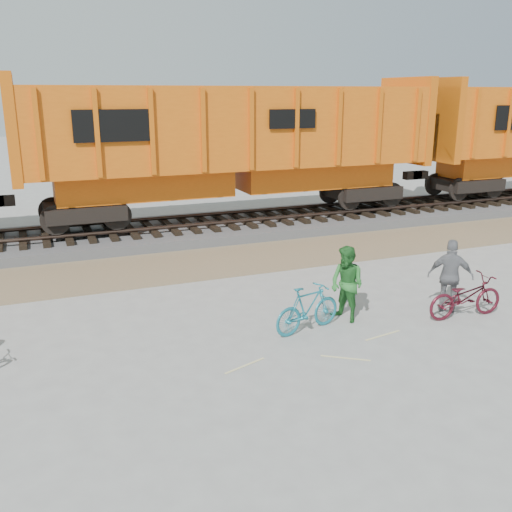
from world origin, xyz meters
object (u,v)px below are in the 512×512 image
Objects in this scene: person_man at (347,284)px; person_woman at (450,276)px; hopper_car_center at (234,143)px; bicycle_teal at (308,308)px; bicycle_maroon at (465,297)px.

person_woman is (2.35, -0.39, 0.01)m from person_man.
hopper_car_center is 8.92m from person_man.
bicycle_teal is 3.50m from bicycle_maroon.
bicycle_maroon is (3.45, -0.59, -0.02)m from bicycle_teal.
bicycle_teal is at bearing 34.74° from person_woman.
bicycle_teal is 1.07m from person_man.
person_man reaches higher than bicycle_maroon.
bicycle_teal is at bearing -97.90° from person_man.
person_woman reaches higher than bicycle_maroon.
person_woman is at bearing -79.25° from hopper_car_center.
person_woman is (-0.10, 0.40, 0.35)m from bicycle_maroon.
bicycle_teal is at bearing 83.32° from bicycle_maroon.
bicycle_teal is 0.99× the size of person_woman.
person_man reaches higher than bicycle_teal.
hopper_car_center is at bearing 156.56° from person_man.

